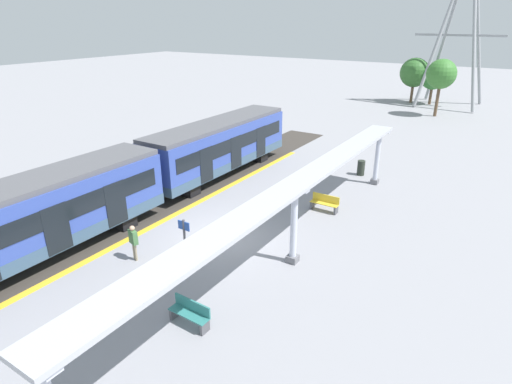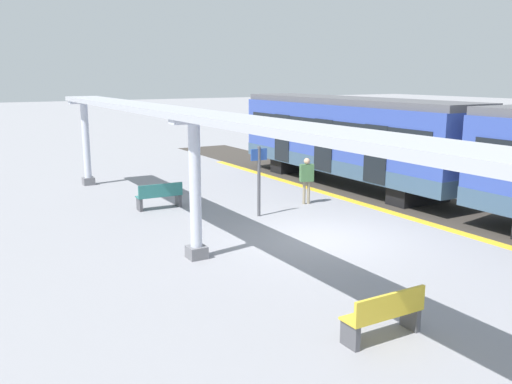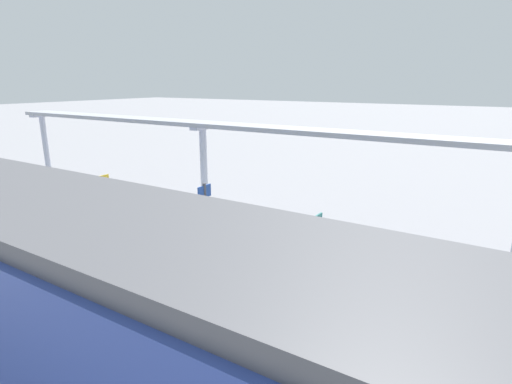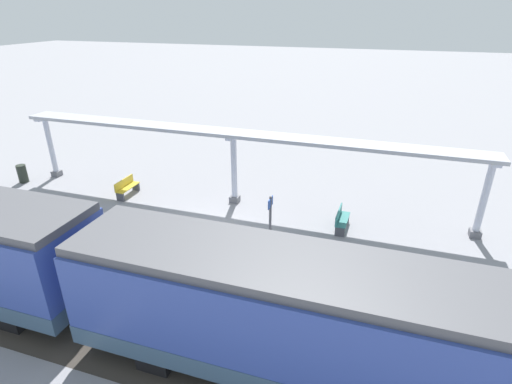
{
  "view_description": "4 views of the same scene",
  "coord_description": "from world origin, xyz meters",
  "px_view_note": "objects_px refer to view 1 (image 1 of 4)",
  "views": [
    {
      "loc": [
        10.41,
        -13.84,
        9.39
      ],
      "look_at": [
        0.86,
        1.13,
        2.11
      ],
      "focal_mm": 29.64,
      "sensor_mm": 36.0,
      "label": 1
    },
    {
      "loc": [
        8.69,
        11.53,
        4.33
      ],
      "look_at": [
        0.98,
        -1.7,
        1.09
      ],
      "focal_mm": 38.74,
      "sensor_mm": 36.0,
      "label": 2
    },
    {
      "loc": [
        -8.59,
        -10.17,
        5.03
      ],
      "look_at": [
        1.5,
        -3.88,
        1.75
      ],
      "focal_mm": 28.27,
      "sensor_mm": 36.0,
      "label": 3
    },
    {
      "loc": [
        -12.9,
        -6.65,
        8.61
      ],
      "look_at": [
        1.42,
        -1.98,
        1.69
      ],
      "focal_mm": 28.12,
      "sensor_mm": 36.0,
      "label": 4
    }
  ],
  "objects_px": {
    "trash_bin": "(361,168)",
    "passenger_waiting_near_edge": "(133,239)",
    "canopy_pillar_third": "(377,157)",
    "bench_mid_platform": "(190,313)",
    "platform_info_sign": "(185,240)",
    "bench_near_end": "(325,203)",
    "canopy_pillar_second": "(294,225)",
    "train_near_carriage": "(37,218)",
    "train_far_carriage": "(219,147)"
  },
  "relations": [
    {
      "from": "bench_mid_platform",
      "to": "passenger_waiting_near_edge",
      "type": "bearing_deg",
      "value": 158.3
    },
    {
      "from": "bench_near_end",
      "to": "passenger_waiting_near_edge",
      "type": "height_order",
      "value": "passenger_waiting_near_edge"
    },
    {
      "from": "train_near_carriage",
      "to": "passenger_waiting_near_edge",
      "type": "distance_m",
      "value": 4.02
    },
    {
      "from": "trash_bin",
      "to": "canopy_pillar_third",
      "type": "bearing_deg",
      "value": -39.55
    },
    {
      "from": "bench_near_end",
      "to": "passenger_waiting_near_edge",
      "type": "bearing_deg",
      "value": -117.84
    },
    {
      "from": "bench_mid_platform",
      "to": "train_near_carriage",
      "type": "bearing_deg",
      "value": -179.43
    },
    {
      "from": "train_far_carriage",
      "to": "canopy_pillar_second",
      "type": "bearing_deg",
      "value": -37.76
    },
    {
      "from": "trash_bin",
      "to": "passenger_waiting_near_edge",
      "type": "height_order",
      "value": "passenger_waiting_near_edge"
    },
    {
      "from": "train_near_carriage",
      "to": "canopy_pillar_second",
      "type": "xyz_separation_m",
      "value": [
        9.07,
        5.32,
        -0.12
      ]
    },
    {
      "from": "bench_near_end",
      "to": "platform_info_sign",
      "type": "relative_size",
      "value": 0.68
    },
    {
      "from": "train_far_carriage",
      "to": "trash_bin",
      "type": "distance_m",
      "value": 9.23
    },
    {
      "from": "canopy_pillar_third",
      "to": "platform_info_sign",
      "type": "xyz_separation_m",
      "value": [
        -3.38,
        -13.49,
        -0.38
      ]
    },
    {
      "from": "platform_info_sign",
      "to": "train_far_carriage",
      "type": "bearing_deg",
      "value": 120.18
    },
    {
      "from": "train_near_carriage",
      "to": "platform_info_sign",
      "type": "xyz_separation_m",
      "value": [
        5.7,
        2.55,
        -0.5
      ]
    },
    {
      "from": "bench_mid_platform",
      "to": "train_far_carriage",
      "type": "bearing_deg",
      "value": 123.25
    },
    {
      "from": "bench_mid_platform",
      "to": "platform_info_sign",
      "type": "bearing_deg",
      "value": 133.53
    },
    {
      "from": "train_near_carriage",
      "to": "passenger_waiting_near_edge",
      "type": "relative_size",
      "value": 7.4
    },
    {
      "from": "train_far_carriage",
      "to": "passenger_waiting_near_edge",
      "type": "height_order",
      "value": "train_far_carriage"
    },
    {
      "from": "canopy_pillar_second",
      "to": "bench_near_end",
      "type": "height_order",
      "value": "canopy_pillar_second"
    },
    {
      "from": "canopy_pillar_second",
      "to": "passenger_waiting_near_edge",
      "type": "xyz_separation_m",
      "value": [
        -5.64,
        -3.4,
        -0.72
      ]
    },
    {
      "from": "canopy_pillar_third",
      "to": "trash_bin",
      "type": "relative_size",
      "value": 3.46
    },
    {
      "from": "bench_near_end",
      "to": "bench_mid_platform",
      "type": "height_order",
      "value": "same"
    },
    {
      "from": "train_far_carriage",
      "to": "bench_mid_platform",
      "type": "distance_m",
      "value": 14.73
    },
    {
      "from": "canopy_pillar_second",
      "to": "platform_info_sign",
      "type": "bearing_deg",
      "value": -140.67
    },
    {
      "from": "train_near_carriage",
      "to": "bench_near_end",
      "type": "height_order",
      "value": "train_near_carriage"
    },
    {
      "from": "train_far_carriage",
      "to": "passenger_waiting_near_edge",
      "type": "xyz_separation_m",
      "value": [
        3.43,
        -10.43,
        -0.83
      ]
    },
    {
      "from": "passenger_waiting_near_edge",
      "to": "train_far_carriage",
      "type": "bearing_deg",
      "value": 108.2
    },
    {
      "from": "canopy_pillar_third",
      "to": "platform_info_sign",
      "type": "height_order",
      "value": "canopy_pillar_third"
    },
    {
      "from": "canopy_pillar_second",
      "to": "canopy_pillar_third",
      "type": "relative_size",
      "value": 1.0
    },
    {
      "from": "canopy_pillar_third",
      "to": "bench_mid_platform",
      "type": "bearing_deg",
      "value": -93.7
    },
    {
      "from": "train_near_carriage",
      "to": "train_far_carriage",
      "type": "distance_m",
      "value": 12.35
    },
    {
      "from": "canopy_pillar_second",
      "to": "passenger_waiting_near_edge",
      "type": "height_order",
      "value": "canopy_pillar_second"
    },
    {
      "from": "passenger_waiting_near_edge",
      "to": "platform_info_sign",
      "type": "bearing_deg",
      "value": 15.65
    },
    {
      "from": "bench_near_end",
      "to": "train_near_carriage",
      "type": "bearing_deg",
      "value": -126.99
    },
    {
      "from": "bench_near_end",
      "to": "trash_bin",
      "type": "xyz_separation_m",
      "value": [
        -0.29,
        6.34,
        0.04
      ]
    },
    {
      "from": "train_far_carriage",
      "to": "trash_bin",
      "type": "xyz_separation_m",
      "value": [
        7.8,
        4.74,
        -1.34
      ]
    },
    {
      "from": "trash_bin",
      "to": "platform_info_sign",
      "type": "bearing_deg",
      "value": -98.25
    },
    {
      "from": "bench_mid_platform",
      "to": "canopy_pillar_second",
      "type": "bearing_deg",
      "value": 78.87
    },
    {
      "from": "canopy_pillar_third",
      "to": "passenger_waiting_near_edge",
      "type": "bearing_deg",
      "value": -111.78
    },
    {
      "from": "canopy_pillar_third",
      "to": "bench_mid_platform",
      "type": "distance_m",
      "value": 16.04
    },
    {
      "from": "canopy_pillar_third",
      "to": "passenger_waiting_near_edge",
      "type": "xyz_separation_m",
      "value": [
        -5.64,
        -14.12,
        -0.72
      ]
    },
    {
      "from": "bench_near_end",
      "to": "canopy_pillar_second",
      "type": "bearing_deg",
      "value": -79.79
    },
    {
      "from": "bench_near_end",
      "to": "trash_bin",
      "type": "bearing_deg",
      "value": 92.63
    },
    {
      "from": "bench_near_end",
      "to": "passenger_waiting_near_edge",
      "type": "distance_m",
      "value": 10.01
    },
    {
      "from": "train_far_carriage",
      "to": "passenger_waiting_near_edge",
      "type": "bearing_deg",
      "value": -71.8
    },
    {
      "from": "train_far_carriage",
      "to": "canopy_pillar_third",
      "type": "height_order",
      "value": "train_far_carriage"
    },
    {
      "from": "train_near_carriage",
      "to": "trash_bin",
      "type": "distance_m",
      "value": 18.83
    },
    {
      "from": "train_near_carriage",
      "to": "trash_bin",
      "type": "bearing_deg",
      "value": 65.45
    },
    {
      "from": "train_near_carriage",
      "to": "canopy_pillar_third",
      "type": "height_order",
      "value": "train_near_carriage"
    },
    {
      "from": "train_far_carriage",
      "to": "platform_info_sign",
      "type": "height_order",
      "value": "train_far_carriage"
    }
  ]
}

